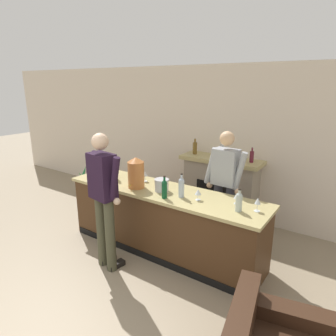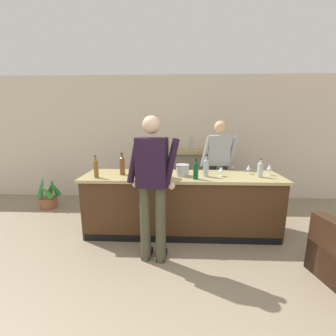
{
  "view_description": "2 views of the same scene",
  "coord_description": "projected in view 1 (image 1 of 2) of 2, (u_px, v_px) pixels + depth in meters",
  "views": [
    {
      "loc": [
        2.45,
        -1.02,
        2.43
      ],
      "look_at": [
        0.07,
        2.44,
        1.23
      ],
      "focal_mm": 32.0,
      "sensor_mm": 36.0,
      "label": 1
    },
    {
      "loc": [
        0.04,
        -1.15,
        1.8
      ],
      "look_at": [
        -0.11,
        2.36,
        1.04
      ],
      "focal_mm": 24.0,
      "sensor_mm": 36.0,
      "label": 2
    }
  ],
  "objects": [
    {
      "name": "wine_bottle_riesling_slim",
      "position": [
        164.0,
        188.0,
        3.94
      ],
      "size": [
        0.07,
        0.07,
        0.31
      ],
      "color": "#0D4525",
      "rests_on": "bar_counter"
    },
    {
      "name": "wine_glass_mid_counter",
      "position": [
        258.0,
        202.0,
        3.53
      ],
      "size": [
        0.07,
        0.07,
        0.17
      ],
      "color": "silver",
      "rests_on": "bar_counter"
    },
    {
      "name": "wine_glass_by_dispenser",
      "position": [
        237.0,
        196.0,
        3.76
      ],
      "size": [
        0.07,
        0.07,
        0.15
      ],
      "color": "silver",
      "rests_on": "bar_counter"
    },
    {
      "name": "potted_plant_corner",
      "position": [
        88.0,
        183.0,
        6.7
      ],
      "size": [
        0.4,
        0.39,
        0.66
      ],
      "color": "#945C39",
      "rests_on": "ground_plane"
    },
    {
      "name": "wine_bottle_port_short",
      "position": [
        181.0,
        187.0,
        3.97
      ],
      "size": [
        0.08,
        0.08,
        0.33
      ],
      "color": "#A6B4C3",
      "rests_on": "bar_counter"
    },
    {
      "name": "person_bartender",
      "position": [
        224.0,
        185.0,
        4.37
      ],
      "size": [
        0.66,
        0.32,
        1.78
      ],
      "color": "#383B47",
      "rests_on": "ground_plane"
    },
    {
      "name": "wine_glass_near_bucket",
      "position": [
        198.0,
        192.0,
        3.88
      ],
      "size": [
        0.08,
        0.08,
        0.15
      ],
      "color": "silver",
      "rests_on": "bar_counter"
    },
    {
      "name": "fireplace_stone",
      "position": [
        220.0,
        188.0,
        5.42
      ],
      "size": [
        1.45,
        0.52,
        1.47
      ],
      "color": "gray",
      "rests_on": "ground_plane"
    },
    {
      "name": "wine_bottle_burgundy_dark",
      "position": [
        90.0,
        169.0,
        4.75
      ],
      "size": [
        0.07,
        0.07,
        0.34
      ],
      "color": "brown",
      "rests_on": "bar_counter"
    },
    {
      "name": "wall_back_panel",
      "position": [
        212.0,
        141.0,
        5.59
      ],
      "size": [
        12.0,
        0.07,
        2.75
      ],
      "color": "beige",
      "rests_on": "ground_plane"
    },
    {
      "name": "person_customer",
      "position": [
        104.0,
        196.0,
        3.84
      ],
      "size": [
        0.65,
        0.35,
        1.85
      ],
      "color": "#43432F",
      "rests_on": "ground_plane"
    },
    {
      "name": "wine_glass_front_right",
      "position": [
        145.0,
        174.0,
        4.61
      ],
      "size": [
        0.08,
        0.08,
        0.16
      ],
      "color": "silver",
      "rests_on": "bar_counter"
    },
    {
      "name": "copper_dispenser",
      "position": [
        136.0,
        172.0,
        4.32
      ],
      "size": [
        0.24,
        0.28,
        0.46
      ],
      "color": "#BF6E36",
      "rests_on": "bar_counter"
    },
    {
      "name": "ice_bucket_steel",
      "position": [
        162.0,
        185.0,
        4.21
      ],
      "size": [
        0.21,
        0.21,
        0.18
      ],
      "color": "silver",
      "rests_on": "bar_counter"
    },
    {
      "name": "bar_counter",
      "position": [
        163.0,
        220.0,
        4.4
      ],
      "size": [
        3.06,
        0.77,
        0.96
      ],
      "color": "#442A16",
      "rests_on": "ground_plane"
    },
    {
      "name": "wine_bottle_merlot_tall",
      "position": [
        239.0,
        201.0,
        3.54
      ],
      "size": [
        0.08,
        0.08,
        0.28
      ],
      "color": "#AAB8B2",
      "rests_on": "bar_counter"
    },
    {
      "name": "wine_bottle_cabernet_heavy",
      "position": [
        115.0,
        170.0,
        4.73
      ],
      "size": [
        0.08,
        0.08,
        0.34
      ],
      "color": "brown",
      "rests_on": "bar_counter"
    }
  ]
}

